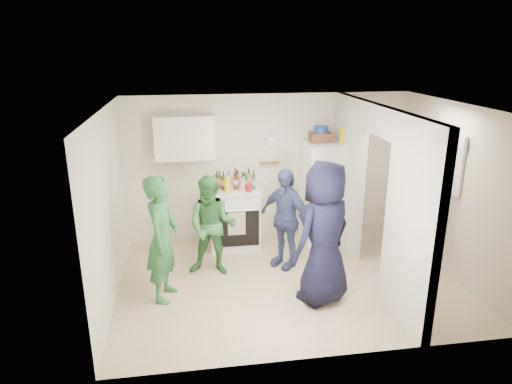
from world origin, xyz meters
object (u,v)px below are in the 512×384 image
yellow_cup_stack_top (342,136)px  person_green_center (212,226)px  stove (234,217)px  fridge (325,193)px  person_navy (324,234)px  wicker_basket (321,137)px  person_green_left (162,239)px  person_denim (285,218)px  person_nook (408,208)px  blue_bowl (321,129)px

yellow_cup_stack_top → person_green_center: (-2.18, -0.82, -1.11)m
stove → fridge: bearing=-1.1°
fridge → person_navy: (-0.58, -1.88, 0.09)m
wicker_basket → person_green_left: size_ratio=0.20×
person_denim → person_nook: person_nook is taller
wicker_basket → blue_bowl: 0.13m
person_denim → yellow_cup_stack_top: bearing=83.4°
person_green_left → person_denim: size_ratio=1.11×
stove → person_green_center: (-0.42, -0.95, 0.25)m
person_green_left → blue_bowl: bearing=-44.7°
wicker_basket → person_navy: bearing=-104.1°
person_denim → fridge: bearing=93.3°
wicker_basket → person_green_left: 3.13m
person_nook → wicker_basket: bearing=-137.5°
person_navy → yellow_cup_stack_top: bearing=-146.6°
blue_bowl → person_green_left: bearing=-148.7°
person_green_center → person_nook: size_ratio=0.83×
stove → person_navy: (0.96, -1.91, 0.45)m
blue_bowl → person_green_center: 2.41m
fridge → yellow_cup_stack_top: 1.02m
person_navy → person_green_left: bearing=-42.8°
yellow_cup_stack_top → person_green_left: size_ratio=0.15×
person_nook → person_denim: bearing=-99.4°
person_denim → blue_bowl: bearing=98.5°
person_nook → stove: bearing=-115.9°
wicker_basket → person_nook: wicker_basket is taller
person_green_center → person_nook: bearing=11.4°
fridge → person_green_center: (-1.96, -0.92, -0.12)m
fridge → person_navy: 1.97m
yellow_cup_stack_top → person_green_center: yellow_cup_stack_top is taller
stove → person_nook: bearing=-22.2°
person_denim → person_navy: (0.28, -1.06, 0.18)m
blue_bowl → person_green_left: 3.17m
blue_bowl → person_green_left: size_ratio=0.14×
blue_bowl → wicker_basket: bearing=0.0°
fridge → blue_bowl: (-0.10, 0.05, 1.07)m
person_green_left → person_green_center: person_green_left is taller
blue_bowl → yellow_cup_stack_top: blue_bowl is taller
stove → person_denim: bearing=-51.5°
yellow_cup_stack_top → person_navy: 2.15m
yellow_cup_stack_top → wicker_basket: bearing=154.9°
wicker_basket → person_denim: size_ratio=0.23×
fridge → person_navy: size_ratio=0.91×
yellow_cup_stack_top → person_nook: yellow_cup_stack_top is taller
wicker_basket → fridge: bearing=-26.6°
person_nook → fridge: bearing=-138.8°
fridge → person_green_center: fridge is taller
stove → wicker_basket: (1.44, 0.02, 1.31)m
person_green_left → person_green_center: bearing=-35.6°
yellow_cup_stack_top → fridge: bearing=155.6°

